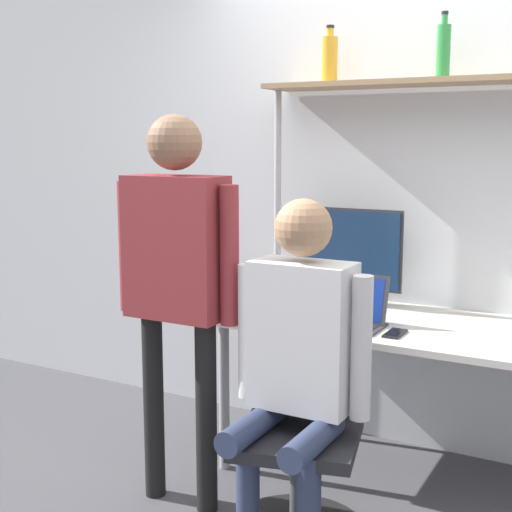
# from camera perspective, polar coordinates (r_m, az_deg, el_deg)

# --- Properties ---
(wall_back) EXTENTS (8.00, 0.06, 2.70)m
(wall_back) POSITION_cam_1_polar(r_m,az_deg,el_deg) (3.62, 14.60, 5.45)
(wall_back) COLOR silver
(wall_back) RESTS_ON ground_plane
(desk) EXTENTS (1.74, 0.76, 0.75)m
(desk) POSITION_cam_1_polar(r_m,az_deg,el_deg) (3.34, 12.35, -6.51)
(desk) COLOR beige
(desk) RESTS_ON ground_plane
(shelf_unit) EXTENTS (1.65, 0.30, 1.85)m
(shelf_unit) POSITION_cam_1_polar(r_m,az_deg,el_deg) (3.43, 13.96, 9.12)
(shelf_unit) COLOR #997A56
(shelf_unit) RESTS_ON ground_plane
(monitor) EXTENTS (0.56, 0.24, 0.49)m
(monitor) POSITION_cam_1_polar(r_m,az_deg,el_deg) (3.61, 7.34, 0.17)
(monitor) COLOR #333338
(monitor) RESTS_ON desk
(laptop) EXTENTS (0.31, 0.23, 0.23)m
(laptop) POSITION_cam_1_polar(r_m,az_deg,el_deg) (3.24, 7.61, -4.39)
(laptop) COLOR #333338
(laptop) RESTS_ON desk
(cell_phone) EXTENTS (0.07, 0.15, 0.01)m
(cell_phone) POSITION_cam_1_polar(r_m,az_deg,el_deg) (3.13, 11.06, -6.09)
(cell_phone) COLOR black
(cell_phone) RESTS_ON desk
(office_chair) EXTENTS (0.56, 0.56, 0.92)m
(office_chair) POSITION_cam_1_polar(r_m,az_deg,el_deg) (2.94, 3.49, -16.86)
(office_chair) COLOR black
(office_chair) RESTS_ON ground_plane
(person_seated) EXTENTS (0.55, 0.47, 1.36)m
(person_seated) POSITION_cam_1_polar(r_m,az_deg,el_deg) (2.71, 3.38, -7.34)
(person_seated) COLOR #2D3856
(person_seated) RESTS_ON ground_plane
(person_standing) EXTENTS (0.59, 0.23, 1.68)m
(person_standing) POSITION_cam_1_polar(r_m,az_deg,el_deg) (2.98, -6.37, -0.41)
(person_standing) COLOR black
(person_standing) RESTS_ON ground_plane
(bottle_amber) EXTENTS (0.08, 0.08, 0.27)m
(bottle_amber) POSITION_cam_1_polar(r_m,az_deg,el_deg) (3.62, 5.92, 15.43)
(bottle_amber) COLOR gold
(bottle_amber) RESTS_ON shelf_unit
(bottle_green) EXTENTS (0.06, 0.06, 0.29)m
(bottle_green) POSITION_cam_1_polar(r_m,az_deg,el_deg) (3.45, 14.77, 15.63)
(bottle_green) COLOR #2D8C3F
(bottle_green) RESTS_ON shelf_unit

